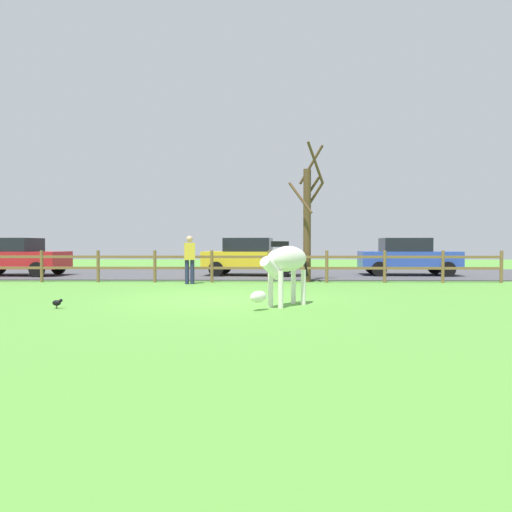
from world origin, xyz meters
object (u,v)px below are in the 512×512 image
Objects in this scene: zebra at (285,264)px; parked_car_red at (16,256)px; parked_car_yellow at (251,256)px; crow_on_grass at (57,303)px; parked_car_blue at (407,256)px; visitor_near_fence at (190,257)px; bare_tree at (308,218)px.

zebra is 14.06m from parked_car_red.
parked_car_yellow is 9.79m from parked_car_red.
crow_on_grass is 11.23m from parked_car_red.
parked_car_yellow is at bearing 68.96° from crow_on_grass.
zebra is 9.36m from parked_car_yellow.
zebra is 0.38× the size of parked_car_yellow.
parked_car_yellow and parked_car_blue have the same top height.
visitor_near_fence is (1.79, 6.03, 0.78)m from crow_on_grass.
parked_car_blue reaches higher than zebra.
visitor_near_fence is at bearing 73.50° from crow_on_grass.
parked_car_yellow reaches higher than zebra.
parked_car_yellow is (3.76, 9.77, 0.72)m from crow_on_grass.
parked_car_yellow is at bearing 1.90° from parked_car_red.
bare_tree is 3.79m from parked_car_yellow.
zebra is 6.33m from visitor_near_fence.
parked_car_red is (-10.81, 8.98, -0.08)m from zebra.
parked_car_yellow is (-2.10, 2.80, -1.44)m from bare_tree.
bare_tree is 9.35m from crow_on_grass.
zebra is at bearing 5.52° from crow_on_grass.
bare_tree is 12.23m from parked_car_red.
crow_on_grass is at bearing -174.48° from zebra.
parked_car_blue and parked_car_red have the same top height.
crow_on_grass is 10.49m from parked_car_yellow.
zebra is 0.38× the size of parked_car_red.
parked_car_yellow is 6.57m from parked_car_blue.
bare_tree reaches higher than parked_car_yellow.
crow_on_grass is 0.05× the size of parked_car_blue.
parked_car_blue is 9.41m from visitor_near_fence.
parked_car_red is 2.49× the size of visitor_near_fence.
visitor_near_fence is at bearing 118.24° from zebra.
zebra is at bearing -61.76° from visitor_near_fence.
parked_car_red reaches higher than zebra.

